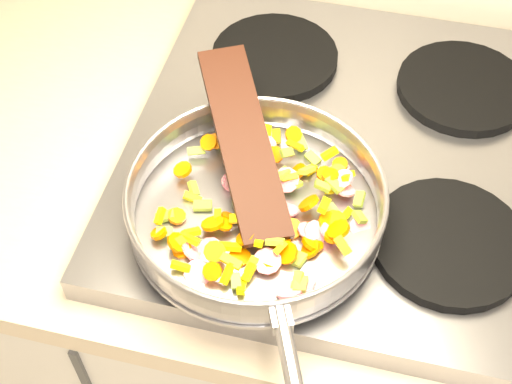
# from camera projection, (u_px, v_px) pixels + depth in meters

# --- Properties ---
(cooktop) EXTENTS (0.60, 0.60, 0.04)m
(cooktop) POSITION_uv_depth(u_px,v_px,m) (350.00, 153.00, 0.99)
(cooktop) COLOR #939399
(cooktop) RESTS_ON counter_top
(grate_fl) EXTENTS (0.19, 0.19, 0.02)m
(grate_fl) POSITION_uv_depth(u_px,v_px,m) (226.00, 199.00, 0.90)
(grate_fl) COLOR black
(grate_fl) RESTS_ON cooktop
(grate_fr) EXTENTS (0.19, 0.19, 0.02)m
(grate_fr) POSITION_uv_depth(u_px,v_px,m) (449.00, 242.00, 0.86)
(grate_fr) COLOR black
(grate_fr) RESTS_ON cooktop
(grate_bl) EXTENTS (0.19, 0.19, 0.02)m
(grate_bl) POSITION_uv_depth(u_px,v_px,m) (275.00, 57.00, 1.07)
(grate_bl) COLOR black
(grate_bl) RESTS_ON cooktop
(grate_br) EXTENTS (0.19, 0.19, 0.02)m
(grate_br) POSITION_uv_depth(u_px,v_px,m) (463.00, 87.00, 1.03)
(grate_br) COLOR black
(grate_br) RESTS_ON cooktop
(saute_pan) EXTENTS (0.35, 0.50, 0.06)m
(saute_pan) POSITION_uv_depth(u_px,v_px,m) (256.00, 203.00, 0.85)
(saute_pan) COLOR #9E9EA5
(saute_pan) RESTS_ON grate_fl
(vegetable_heap) EXTENTS (0.26, 0.26, 0.05)m
(vegetable_heap) POSITION_uv_depth(u_px,v_px,m) (271.00, 211.00, 0.86)
(vegetable_heap) COLOR red
(vegetable_heap) RESTS_ON saute_pan
(wooden_spatula) EXTENTS (0.18, 0.26, 0.08)m
(wooden_spatula) POSITION_uv_depth(u_px,v_px,m) (244.00, 141.00, 0.88)
(wooden_spatula) COLOR black
(wooden_spatula) RESTS_ON saute_pan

